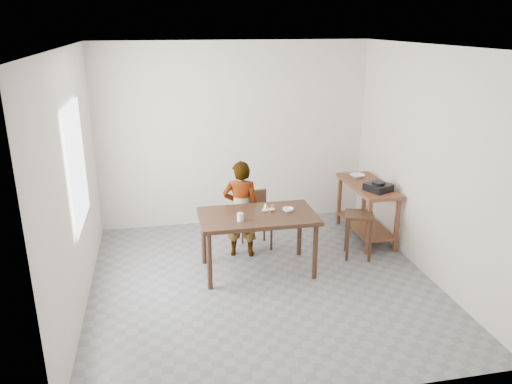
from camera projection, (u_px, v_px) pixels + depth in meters
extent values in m
cube|color=slate|center=(263.00, 283.00, 5.95)|extent=(4.00, 4.00, 0.04)
cube|color=white|center=(264.00, 44.00, 5.06)|extent=(4.00, 4.00, 0.04)
cube|color=silver|center=(234.00, 135.00, 7.38)|extent=(4.00, 0.04, 2.70)
cube|color=silver|center=(322.00, 252.00, 3.63)|extent=(4.00, 0.04, 2.70)
cube|color=silver|center=(71.00, 185.00, 5.12)|extent=(0.04, 4.00, 2.70)
cube|color=silver|center=(430.00, 164.00, 5.89)|extent=(0.04, 4.00, 2.70)
cube|color=white|center=(77.00, 165.00, 5.27)|extent=(0.02, 1.10, 1.30)
imported|color=white|center=(241.00, 209.00, 6.44)|extent=(0.53, 0.41, 1.29)
cylinder|color=silver|center=(240.00, 217.00, 5.77)|extent=(0.09, 0.09, 0.09)
imported|color=white|center=(288.00, 210.00, 6.06)|extent=(0.16, 0.16, 0.04)
imported|color=white|center=(357.00, 176.00, 7.21)|extent=(0.24, 0.24, 0.05)
cube|color=black|center=(378.00, 187.00, 6.64)|extent=(0.39, 0.39, 0.10)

